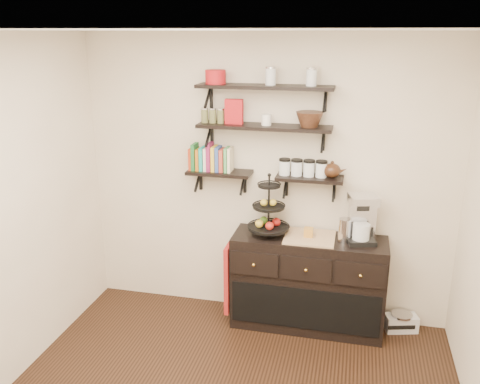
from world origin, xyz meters
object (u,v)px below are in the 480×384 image
fruit_stand (269,215)px  coffee_maker (362,219)px  radio (401,322)px  sideboard (308,282)px

fruit_stand → coffee_maker: (0.83, 0.03, 0.02)m
fruit_stand → radio: fruit_stand is taller
fruit_stand → radio: (1.26, 0.10, -1.01)m
sideboard → fruit_stand: bearing=179.3°
coffee_maker → radio: bearing=-5.5°
fruit_stand → coffee_maker: 0.83m
radio → sideboard: bearing=171.3°
sideboard → coffee_maker: (0.45, 0.03, 0.66)m
fruit_stand → coffee_maker: fruit_stand is taller
fruit_stand → radio: 1.62m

